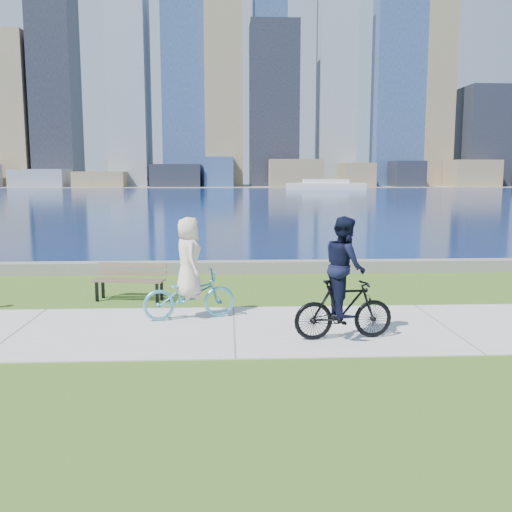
{
  "coord_description": "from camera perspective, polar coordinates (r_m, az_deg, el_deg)",
  "views": [
    {
      "loc": [
        -0.1,
        -10.35,
        2.87
      ],
      "look_at": [
        0.51,
        2.03,
        1.1
      ],
      "focal_mm": 40.0,
      "sensor_mm": 36.0,
      "label": 1
    }
  ],
  "objects": [
    {
      "name": "city_skyline",
      "position": [
        142.04,
        -4.61,
        16.98
      ],
      "size": [
        172.65,
        21.73,
        76.0
      ],
      "color": "#776649",
      "rests_on": "ground"
    },
    {
      "name": "seawall",
      "position": [
        16.77,
        -2.44,
        -1.13
      ],
      "size": [
        90.0,
        0.5,
        0.35
      ],
      "primitive_type": "cube",
      "color": "slate",
      "rests_on": "ground"
    },
    {
      "name": "cyclist_man",
      "position": [
        9.99,
        8.8,
        -3.19
      ],
      "size": [
        0.72,
        1.79,
        2.15
      ],
      "rotation": [
        0.0,
        0.0,
        1.67
      ],
      "color": "black",
      "rests_on": "ground"
    },
    {
      "name": "cyclist_woman",
      "position": [
        11.38,
        -6.72,
        -2.54
      ],
      "size": [
        1.05,
        1.94,
        2.03
      ],
      "rotation": [
        0.0,
        0.0,
        1.81
      ],
      "color": "#52ABC7",
      "rests_on": "ground"
    },
    {
      "name": "park_bench",
      "position": [
        13.46,
        -12.45,
        -2.16
      ],
      "size": [
        1.69,
        0.82,
        0.84
      ],
      "rotation": [
        0.0,
        0.0,
        -0.17
      ],
      "color": "black",
      "rests_on": "ground"
    },
    {
      "name": "bay_water",
      "position": [
        82.4,
        -2.77,
        6.14
      ],
      "size": [
        320.0,
        131.0,
        0.01
      ],
      "primitive_type": "cube",
      "color": "#0C1F4E",
      "rests_on": "ground"
    },
    {
      "name": "ground",
      "position": [
        10.74,
        -2.2,
        -7.38
      ],
      "size": [
        320.0,
        320.0,
        0.0
      ],
      "primitive_type": "plane",
      "color": "#355817",
      "rests_on": "ground"
    },
    {
      "name": "concrete_path",
      "position": [
        10.74,
        -2.2,
        -7.33
      ],
      "size": [
        80.0,
        3.5,
        0.02
      ],
      "primitive_type": "cube",
      "color": "#ACADA7",
      "rests_on": "ground"
    },
    {
      "name": "far_shore",
      "position": [
        140.38,
        -2.8,
        6.98
      ],
      "size": [
        320.0,
        30.0,
        0.12
      ],
      "primitive_type": "cube",
      "color": "gray",
      "rests_on": "ground"
    },
    {
      "name": "ferry_far",
      "position": [
        110.52,
        6.97,
        7.02
      ],
      "size": [
        14.84,
        4.24,
        2.01
      ],
      "color": "silver",
      "rests_on": "ground"
    }
  ]
}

